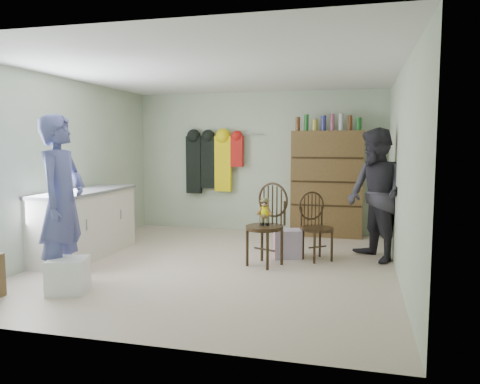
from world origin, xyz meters
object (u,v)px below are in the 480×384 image
(counter, at_px, (85,223))
(chair_front, at_px, (267,219))
(dresser, at_px, (327,183))
(chair_far, at_px, (316,223))

(counter, height_order, chair_front, chair_front)
(counter, height_order, dresser, dresser)
(chair_far, xyz_separation_m, dresser, (0.04, 1.69, 0.42))
(counter, distance_m, dresser, 3.96)
(counter, bearing_deg, chair_far, 10.86)
(chair_far, bearing_deg, dresser, 50.49)
(counter, xyz_separation_m, dresser, (3.20, 2.30, 0.44))
(chair_front, height_order, dresser, dresser)
(counter, distance_m, chair_far, 3.22)
(chair_front, bearing_deg, counter, -152.30)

